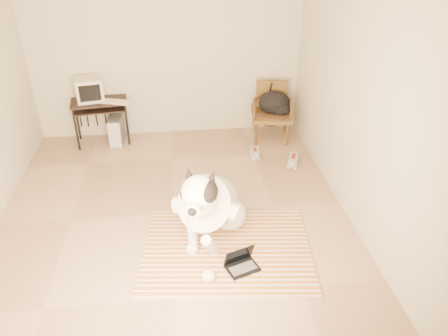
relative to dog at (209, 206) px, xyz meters
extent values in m
plane|color=#9F8161|center=(-0.38, 0.49, -0.42)|extent=(4.50, 4.50, 0.00)
plane|color=#BDB79B|center=(-0.38, 2.74, 0.93)|extent=(4.50, 0.00, 4.50)
plane|color=#BDB79B|center=(-0.38, -1.76, 0.93)|extent=(4.50, 0.00, 4.50)
plane|color=#BDB79B|center=(1.62, 0.49, 0.93)|extent=(0.00, 4.50, 4.50)
cube|color=#BA5D19|center=(0.10, -0.75, -0.41)|extent=(1.75, 0.45, 0.02)
cube|color=#3C7C39|center=(0.13, -0.49, -0.41)|extent=(1.75, 0.45, 0.02)
cube|color=#544078|center=(0.16, -0.22, -0.41)|extent=(1.75, 0.45, 0.02)
cube|color=orange|center=(0.19, 0.04, -0.41)|extent=(1.75, 0.45, 0.02)
cube|color=beige|center=(0.22, 0.30, -0.41)|extent=(1.75, 0.45, 0.02)
sphere|color=white|center=(-0.10, 0.26, -0.24)|extent=(0.36, 0.36, 0.36)
sphere|color=white|center=(0.23, 0.15, -0.24)|extent=(0.36, 0.36, 0.36)
ellipsoid|color=white|center=(0.06, 0.20, -0.21)|extent=(0.44, 0.40, 0.36)
ellipsoid|color=white|center=(-0.01, -0.01, 0.03)|extent=(0.69, 0.92, 0.78)
cylinder|color=silver|center=(0.00, 0.00, 0.03)|extent=(0.73, 0.83, 0.71)
sphere|color=white|center=(-0.08, -0.23, 0.21)|extent=(0.30, 0.30, 0.30)
sphere|color=white|center=(-0.12, -0.34, 0.40)|extent=(0.33, 0.33, 0.33)
ellipsoid|color=black|center=(-0.07, -0.35, 0.42)|extent=(0.26, 0.29, 0.24)
cylinder|color=white|center=(-0.16, -0.47, 0.34)|extent=(0.19, 0.21, 0.14)
sphere|color=black|center=(-0.19, -0.56, 0.34)|extent=(0.08, 0.08, 0.08)
cone|color=black|center=(-0.20, -0.24, 0.52)|extent=(0.17, 0.20, 0.21)
cone|color=black|center=(0.01, -0.30, 0.52)|extent=(0.18, 0.18, 0.21)
torus|color=white|center=(-0.09, -0.25, 0.27)|extent=(0.32, 0.24, 0.26)
cylinder|color=white|center=(-0.19, -0.21, -0.15)|extent=(0.14, 0.17, 0.50)
cylinder|color=white|center=(-0.02, -0.42, -0.18)|extent=(0.24, 0.45, 0.51)
sphere|color=white|center=(-0.20, -0.23, -0.36)|extent=(0.13, 0.13, 0.13)
sphere|color=white|center=(-0.07, -0.64, -0.36)|extent=(0.13, 0.13, 0.13)
cone|color=black|center=(0.15, 0.50, -0.36)|extent=(0.10, 0.50, 0.13)
cube|color=black|center=(0.28, -0.54, -0.39)|extent=(0.36, 0.31, 0.02)
cube|color=#4C4D4F|center=(0.28, -0.55, -0.38)|extent=(0.29, 0.21, 0.00)
cube|color=black|center=(0.25, -0.47, -0.28)|extent=(0.31, 0.18, 0.20)
cube|color=black|center=(0.25, -0.47, -0.28)|extent=(0.27, 0.15, 0.18)
cube|color=black|center=(-1.41, 2.49, 0.23)|extent=(0.85, 0.54, 0.03)
cube|color=black|center=(-1.41, 2.45, 0.13)|extent=(0.75, 0.44, 0.02)
cylinder|color=black|center=(-1.75, 2.26, -0.10)|extent=(0.03, 0.03, 0.64)
cylinder|color=black|center=(-1.79, 2.63, -0.10)|extent=(0.03, 0.03, 0.64)
cylinder|color=black|center=(-1.02, 2.35, -0.10)|extent=(0.03, 0.03, 0.64)
cylinder|color=black|center=(-1.07, 2.72, -0.10)|extent=(0.03, 0.03, 0.64)
cube|color=beige|center=(-1.52, 2.53, 0.41)|extent=(0.43, 0.42, 0.34)
cube|color=black|center=(-1.49, 2.36, 0.41)|extent=(0.29, 0.07, 0.24)
cube|color=beige|center=(-1.16, 2.39, 0.26)|extent=(0.45, 0.27, 0.03)
cube|color=#4C4D4F|center=(-1.20, 2.46, -0.21)|extent=(0.20, 0.44, 0.42)
cube|color=#BCBDC1|center=(-1.21, 2.24, -0.21)|extent=(0.18, 0.02, 0.40)
cube|color=brown|center=(1.15, 2.31, -0.04)|extent=(0.64, 0.62, 0.06)
cylinder|color=#3A230F|center=(1.15, 2.31, 0.00)|extent=(0.52, 0.52, 0.04)
cube|color=brown|center=(1.19, 2.56, 0.22)|extent=(0.48, 0.11, 0.42)
cylinder|color=#3A230F|center=(0.88, 2.11, -0.25)|extent=(0.04, 0.04, 0.35)
cylinder|color=#3A230F|center=(0.95, 2.57, -0.25)|extent=(0.04, 0.04, 0.35)
cylinder|color=#3A230F|center=(1.34, 2.04, -0.25)|extent=(0.04, 0.04, 0.35)
cylinder|color=#3A230F|center=(1.41, 2.50, -0.25)|extent=(0.04, 0.04, 0.35)
ellipsoid|color=black|center=(1.19, 2.37, 0.15)|extent=(0.48, 0.39, 0.35)
ellipsoid|color=black|center=(1.27, 2.27, 0.08)|extent=(0.30, 0.24, 0.20)
cube|color=white|center=(0.81, 1.78, -0.41)|extent=(0.12, 0.28, 0.03)
cube|color=gray|center=(0.81, 1.78, -0.37)|extent=(0.12, 0.27, 0.09)
cube|color=maroon|center=(0.81, 1.78, -0.33)|extent=(0.05, 0.14, 0.02)
cube|color=white|center=(1.30, 1.49, -0.40)|extent=(0.23, 0.34, 0.03)
cube|color=gray|center=(1.30, 1.49, -0.36)|extent=(0.22, 0.33, 0.10)
cube|color=maroon|center=(1.30, 1.49, -0.32)|extent=(0.10, 0.16, 0.02)
camera|label=1|loc=(-0.27, -3.69, 2.60)|focal=35.00mm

